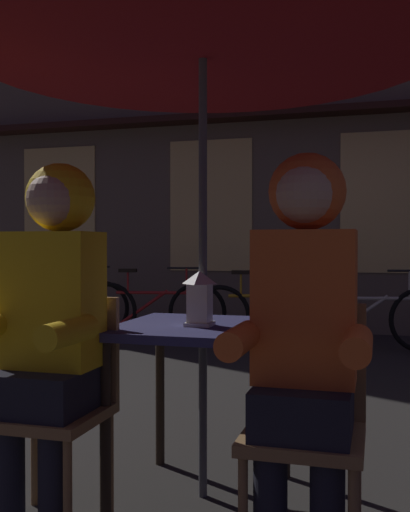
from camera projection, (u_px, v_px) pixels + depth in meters
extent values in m
plane|color=#2D2B28|center=(203.00, 496.00, 2.59)|extent=(60.00, 60.00, 0.00)
cube|color=navy|center=(203.00, 329.00, 2.58)|extent=(0.72, 0.72, 0.04)
cylinder|color=#2D2319|center=(105.00, 430.00, 2.37)|extent=(0.04, 0.04, 0.70)
cylinder|color=#2D2319|center=(261.00, 444.00, 2.20)|extent=(0.04, 0.04, 0.70)
cylinder|color=#2D2319|center=(160.00, 393.00, 2.97)|extent=(0.04, 0.04, 0.70)
cylinder|color=#2D2319|center=(286.00, 402.00, 2.80)|extent=(0.04, 0.04, 0.70)
cylinder|color=#4C4C51|center=(203.00, 234.00, 2.57)|extent=(0.04, 0.04, 2.25)
cone|color=maroon|center=(203.00, 14.00, 2.55)|extent=(2.10, 2.10, 0.38)
cube|color=white|center=(199.00, 324.00, 2.53)|extent=(0.11, 0.11, 0.02)
cube|color=white|center=(199.00, 303.00, 2.53)|extent=(0.09, 0.09, 0.16)
pyramid|color=white|center=(199.00, 277.00, 2.53)|extent=(0.11, 0.11, 0.06)
cube|color=olive|center=(49.00, 416.00, 2.29)|extent=(0.40, 0.40, 0.04)
cylinder|color=olive|center=(68.00, 498.00, 2.09)|extent=(0.03, 0.03, 0.41)
cylinder|color=olive|center=(110.00, 463.00, 2.41)|extent=(0.03, 0.03, 0.41)
cylinder|color=olive|center=(35.00, 455.00, 2.51)|extent=(0.03, 0.03, 0.41)
cube|color=olive|center=(73.00, 348.00, 2.47)|extent=(0.40, 0.03, 0.42)
cube|color=olive|center=(303.00, 438.00, 2.03)|extent=(0.40, 0.40, 0.04)
cylinder|color=olive|center=(357.00, 490.00, 2.15)|extent=(0.03, 0.03, 0.41)
cylinder|color=olive|center=(263.00, 480.00, 2.24)|extent=(0.03, 0.03, 0.41)
cube|color=olive|center=(310.00, 360.00, 2.20)|extent=(0.40, 0.03, 0.42)
cylinder|color=black|center=(54.00, 484.00, 2.15)|extent=(0.11, 0.11, 0.45)
cylinder|color=black|center=(10.00, 479.00, 2.20)|extent=(0.11, 0.11, 0.45)
cube|color=black|center=(49.00, 390.00, 2.29)|extent=(0.32, 0.36, 0.16)
cube|color=yellow|center=(54.00, 299.00, 2.32)|extent=(0.34, 0.22, 0.52)
cylinder|color=yellow|center=(68.00, 332.00, 2.06)|extent=(0.09, 0.30, 0.09)
sphere|color=tan|center=(54.00, 199.00, 2.32)|extent=(0.21, 0.21, 0.21)
sphere|color=yellow|center=(61.00, 198.00, 2.36)|extent=(0.27, 0.27, 0.27)
cylinder|color=black|center=(270.00, 511.00, 1.93)|extent=(0.11, 0.11, 0.45)
cube|color=black|center=(303.00, 408.00, 2.02)|extent=(0.32, 0.36, 0.16)
cube|color=#E05B23|center=(305.00, 306.00, 2.06)|extent=(0.34, 0.22, 0.52)
cylinder|color=#E05B23|center=(357.00, 345.00, 1.80)|extent=(0.09, 0.30, 0.09)
cylinder|color=#E05B23|center=(239.00, 340.00, 1.90)|extent=(0.09, 0.30, 0.09)
sphere|color=tan|center=(305.00, 193.00, 2.05)|extent=(0.21, 0.21, 0.21)
sphere|color=#E05B23|center=(307.00, 192.00, 2.10)|extent=(0.27, 0.27, 0.27)
cube|color=#6B5B4C|center=(299.00, 89.00, 7.80)|extent=(10.00, 0.60, 6.20)
cube|color=#F4D17A|center=(59.00, 208.00, 8.44)|extent=(1.10, 0.02, 1.70)
cube|color=#F4D17A|center=(211.00, 205.00, 7.83)|extent=(1.10, 0.02, 1.70)
cube|color=#F4D17A|center=(387.00, 202.00, 7.23)|extent=(1.10, 0.02, 1.70)
cube|color=#331914|center=(294.00, 113.00, 7.38)|extent=(9.00, 0.36, 0.08)
torus|color=black|center=(102.00, 308.00, 7.20)|extent=(0.65, 0.21, 0.66)
torus|color=black|center=(17.00, 308.00, 7.23)|extent=(0.65, 0.21, 0.66)
cylinder|color=#236B3D|center=(59.00, 290.00, 7.21)|extent=(0.82, 0.24, 0.04)
cylinder|color=#236B3D|center=(49.00, 305.00, 7.22)|extent=(0.60, 0.18, 0.44)
cylinder|color=#236B3D|center=(36.00, 280.00, 7.22)|extent=(0.02, 0.02, 0.24)
cube|color=black|center=(36.00, 269.00, 7.22)|extent=(0.21, 0.13, 0.04)
cylinder|color=#236B3D|center=(92.00, 278.00, 7.20)|extent=(0.02, 0.02, 0.28)
cylinder|color=black|center=(91.00, 267.00, 7.19)|extent=(0.43, 0.13, 0.02)
torus|color=black|center=(197.00, 312.00, 6.77)|extent=(0.66, 0.17, 0.66)
torus|color=black|center=(109.00, 311.00, 6.88)|extent=(0.66, 0.17, 0.66)
cylinder|color=maroon|center=(153.00, 293.00, 6.82)|extent=(0.83, 0.18, 0.04)
cylinder|color=maroon|center=(142.00, 309.00, 6.84)|extent=(0.60, 0.14, 0.44)
cylinder|color=maroon|center=(128.00, 282.00, 6.85)|extent=(0.02, 0.02, 0.24)
cube|color=black|center=(128.00, 270.00, 6.85)|extent=(0.21, 0.11, 0.04)
cylinder|color=maroon|center=(187.00, 280.00, 6.78)|extent=(0.02, 0.02, 0.28)
cylinder|color=black|center=(187.00, 268.00, 6.78)|extent=(0.44, 0.10, 0.02)
torus|color=black|center=(316.00, 316.00, 6.37)|extent=(0.65, 0.21, 0.66)
torus|color=black|center=(220.00, 316.00, 6.40)|extent=(0.65, 0.21, 0.66)
cylinder|color=#B78419|center=(268.00, 296.00, 6.39)|extent=(0.82, 0.24, 0.04)
cylinder|color=#B78419|center=(256.00, 313.00, 6.39)|extent=(0.60, 0.18, 0.44)
cylinder|color=#B78419|center=(241.00, 285.00, 6.39)|extent=(0.02, 0.02, 0.24)
cube|color=black|center=(241.00, 272.00, 6.39)|extent=(0.21, 0.13, 0.04)
cylinder|color=#B78419|center=(305.00, 283.00, 6.37)|extent=(0.02, 0.02, 0.28)
cylinder|color=black|center=(305.00, 270.00, 6.37)|extent=(0.43, 0.13, 0.02)
torus|color=black|center=(320.00, 319.00, 6.10)|extent=(0.65, 0.21, 0.66)
cylinder|color=#ADA89E|center=(371.00, 298.00, 6.07)|extent=(0.82, 0.24, 0.04)
cylinder|color=#ADA89E|center=(358.00, 316.00, 6.08)|extent=(0.60, 0.18, 0.44)
cylinder|color=#ADA89E|center=(342.00, 286.00, 6.08)|extent=(0.02, 0.02, 0.24)
cube|color=black|center=(342.00, 274.00, 6.08)|extent=(0.21, 0.13, 0.04)
cylinder|color=#ADA89E|center=(410.00, 285.00, 6.06)|extent=(0.02, 0.02, 0.28)
cylinder|color=black|center=(410.00, 271.00, 6.06)|extent=(0.43, 0.13, 0.02)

